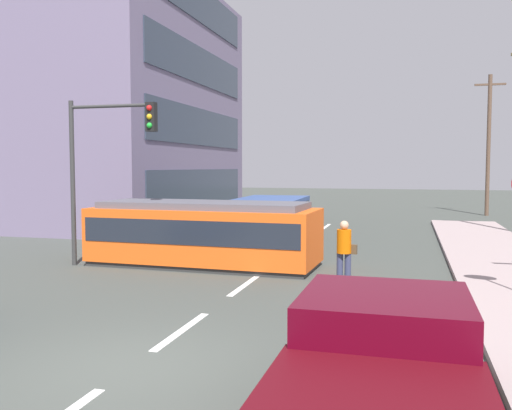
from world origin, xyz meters
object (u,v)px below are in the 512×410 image
traffic_light_mast (105,150)px  pickup_truck_parked (382,373)px  city_bus (268,218)px  pedestrian_crossing (344,249)px  utility_pole_far (489,143)px  streetcar_tram (204,233)px

traffic_light_mast → pickup_truck_parked: bearing=-45.8°
city_bus → pedestrian_crossing: city_bus is taller
traffic_light_mast → utility_pole_far: size_ratio=0.58×
pickup_truck_parked → traffic_light_mast: bearing=134.2°
streetcar_tram → city_bus: size_ratio=1.24×
pedestrian_crossing → traffic_light_mast: traffic_light_mast is taller
streetcar_tram → utility_pole_far: utility_pole_far is taller
streetcar_tram → utility_pole_far: size_ratio=0.81×
pickup_truck_parked → traffic_light_mast: traffic_light_mast is taller
pickup_truck_parked → utility_pole_far: 31.30m
streetcar_tram → city_bus: (0.69, 5.21, 0.01)m
streetcar_tram → traffic_light_mast: size_ratio=1.41×
streetcar_tram → pedestrian_crossing: 4.87m
pickup_truck_parked → utility_pole_far: utility_pole_far is taller
city_bus → pedestrian_crossing: size_ratio=3.39×
city_bus → streetcar_tram: bearing=-97.6°
streetcar_tram → traffic_light_mast: (-2.73, -1.03, 2.50)m
streetcar_tram → city_bus: bearing=82.4°
traffic_light_mast → pedestrian_crossing: bearing=-6.9°
city_bus → pedestrian_crossing: 8.06m
pedestrian_crossing → streetcar_tram: bearing=157.0°
streetcar_tram → pedestrian_crossing: bearing=-23.0°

